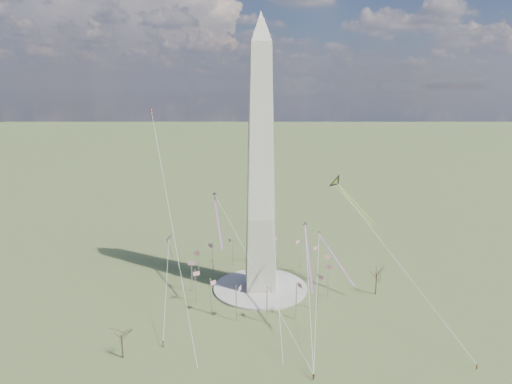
{
  "coord_description": "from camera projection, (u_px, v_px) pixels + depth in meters",
  "views": [
    {
      "loc": [
        -13.51,
        -161.88,
        76.03
      ],
      "look_at": [
        -1.67,
        0.0,
        38.32
      ],
      "focal_mm": 32.0,
      "sensor_mm": 36.0,
      "label": 1
    }
  ],
  "objects": [
    {
      "name": "plaza",
      "position": [
        260.0,
        288.0,
        175.33
      ],
      "size": [
        36.0,
        36.0,
        0.8
      ],
      "primitive_type": "cylinder",
      "color": "#A9A39B",
      "rests_on": "ground"
    },
    {
      "name": "flagpole_ring",
      "position": [
        260.0,
        271.0,
        173.78
      ],
      "size": [
        54.4,
        54.4,
        13.0
      ],
      "color": "silver",
      "rests_on": "ground"
    },
    {
      "name": "tree_near",
      "position": [
        377.0,
        272.0,
        168.83
      ],
      "size": [
        7.18,
        7.18,
        12.56
      ],
      "color": "#433828",
      "rests_on": "ground"
    },
    {
      "name": "person_west",
      "position": [
        163.0,
        344.0,
        136.14
      ],
      "size": [
        1.2,
        1.15,
        1.96
      ],
      "primitive_type": "imported",
      "rotation": [
        0.0,
        0.0,
        2.54
      ],
      "color": "gray",
      "rests_on": "ground"
    },
    {
      "name": "kite_streamer_mid",
      "position": [
        217.0,
        213.0,
        165.54
      ],
      "size": [
        4.11,
        22.33,
        15.35
      ],
      "rotation": [
        0.0,
        0.0,
        3.27
      ],
      "color": "#FF2C28",
      "rests_on": "ground"
    },
    {
      "name": "ground",
      "position": [
        260.0,
        289.0,
        175.42
      ],
      "size": [
        2000.0,
        2000.0,
        0.0
      ],
      "primitive_type": "plane",
      "color": "#45582C",
      "rests_on": "ground"
    },
    {
      "name": "kite_diamond_purple",
      "position": [
        169.0,
        240.0,
        175.08
      ],
      "size": [
        2.09,
        3.23,
        9.87
      ],
      "rotation": [
        0.0,
        0.0,
        2.59
      ],
      "color": "#3B1666",
      "rests_on": "ground"
    },
    {
      "name": "person_east",
      "position": [
        477.0,
        367.0,
        125.22
      ],
      "size": [
        0.69,
        0.53,
        1.71
      ],
      "primitive_type": "imported",
      "rotation": [
        0.0,
        0.0,
        3.35
      ],
      "color": "gray",
      "rests_on": "ground"
    },
    {
      "name": "kite_small_white",
      "position": [
        263.0,
        94.0,
        198.25
      ],
      "size": [
        1.32,
        2.04,
        4.48
      ],
      "rotation": [
        0.0,
        0.0,
        2.63
      ],
      "color": "white",
      "rests_on": "ground"
    },
    {
      "name": "kite_small_red",
      "position": [
        151.0,
        110.0,
        188.16
      ],
      "size": [
        1.23,
        2.01,
        4.62
      ],
      "rotation": [
        0.0,
        0.0,
        2.75
      ],
      "color": "red",
      "rests_on": "ground"
    },
    {
      "name": "tree_far",
      "position": [
        121.0,
        334.0,
        129.15
      ],
      "size": [
        6.17,
        6.17,
        10.8
      ],
      "color": "#433828",
      "rests_on": "ground"
    },
    {
      "name": "kite_streamer_left",
      "position": [
        307.0,
        247.0,
        149.19
      ],
      "size": [
        2.88,
        23.44,
        16.08
      ],
      "rotation": [
        0.0,
        0.0,
        3.08
      ],
      "color": "#FF2C28",
      "rests_on": "ground"
    },
    {
      "name": "kite_streamer_right",
      "position": [
        331.0,
        250.0,
        177.76
      ],
      "size": [
        10.85,
        21.23,
        15.66
      ],
      "rotation": [
        0.0,
        0.0,
        3.58
      ],
      "color": "#FF2C28",
      "rests_on": "ground"
    },
    {
      "name": "person_centre",
      "position": [
        314.0,
        377.0,
        120.85
      ],
      "size": [
        1.12,
        0.64,
        1.8
      ],
      "primitive_type": "imported",
      "rotation": [
        0.0,
        0.0,
        2.94
      ],
      "color": "gray",
      "rests_on": "ground"
    },
    {
      "name": "kite_delta_black",
      "position": [
        338.0,
        184.0,
        175.1
      ],
      "size": [
        16.22,
        18.61,
        16.63
      ],
      "rotation": [
        0.0,
        0.0,
        3.81
      ],
      "color": "black",
      "rests_on": "ground"
    },
    {
      "name": "washington_monument",
      "position": [
        261.0,
        166.0,
        164.57
      ],
      "size": [
        15.56,
        15.56,
        100.0
      ],
      "color": "#BCB89D",
      "rests_on": "plaza"
    }
  ]
}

